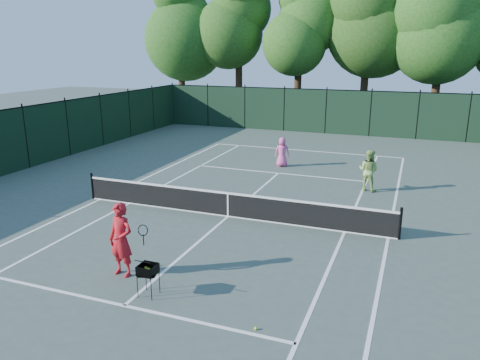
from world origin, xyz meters
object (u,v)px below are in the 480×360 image
(loose_ball_near_cart, at_px, (256,328))
(loose_ball_midcourt, at_px, (157,265))
(player_pink, at_px, (282,152))
(coach, at_px, (121,240))
(player_green, at_px, (368,170))
(ball_hopper, at_px, (148,270))

(loose_ball_near_cart, bearing_deg, loose_ball_midcourt, 151.79)
(player_pink, bearing_deg, loose_ball_midcourt, 75.24)
(coach, xyz_separation_m, player_green, (5.20, 10.14, -0.12))
(loose_ball_midcourt, bearing_deg, coach, -126.37)
(player_pink, xyz_separation_m, loose_ball_near_cart, (3.41, -14.01, -0.71))
(coach, height_order, player_pink, coach)
(coach, xyz_separation_m, loose_ball_near_cart, (4.10, -1.15, -0.96))
(player_pink, distance_m, player_green, 5.27)
(loose_ball_near_cart, distance_m, loose_ball_midcourt, 4.03)
(ball_hopper, distance_m, loose_ball_near_cart, 3.01)
(player_green, bearing_deg, loose_ball_near_cart, 100.92)
(ball_hopper, xyz_separation_m, loose_ball_near_cart, (2.90, -0.46, -0.64))
(coach, height_order, loose_ball_near_cart, coach)
(player_green, height_order, ball_hopper, player_green)
(player_green, xyz_separation_m, loose_ball_midcourt, (-4.65, -9.38, -0.84))
(player_pink, distance_m, loose_ball_midcourt, 12.13)
(player_pink, xyz_separation_m, loose_ball_midcourt, (-0.14, -12.11, -0.71))
(player_green, height_order, loose_ball_near_cart, player_green)
(coach, height_order, loose_ball_midcourt, coach)
(coach, distance_m, loose_ball_midcourt, 1.34)
(ball_hopper, bearing_deg, coach, 132.96)
(loose_ball_near_cart, height_order, loose_ball_midcourt, same)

